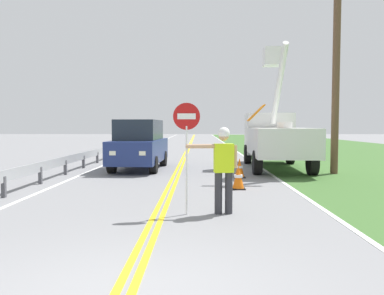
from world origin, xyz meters
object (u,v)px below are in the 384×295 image
(utility_bucket_truck, at_px, (275,136))
(traffic_cone_mid, at_px, (239,168))
(traffic_cone_lead, at_px, (238,178))
(stop_sign_paddle, at_px, (187,133))
(flagger_worker, at_px, (223,164))
(oncoming_suv_nearest, at_px, (140,144))
(utility_pole_near, at_px, (336,55))

(utility_bucket_truck, bearing_deg, traffic_cone_mid, -119.48)
(traffic_cone_lead, bearing_deg, stop_sign_paddle, -113.78)
(flagger_worker, height_order, utility_bucket_truck, utility_bucket_truck)
(utility_bucket_truck, bearing_deg, oncoming_suv_nearest, -172.32)
(stop_sign_paddle, xyz_separation_m, utility_pole_near, (5.50, 6.88, 2.85))
(stop_sign_paddle, distance_m, traffic_cone_mid, 6.10)
(flagger_worker, bearing_deg, stop_sign_paddle, -174.52)
(traffic_cone_lead, bearing_deg, utility_pole_near, 41.98)
(stop_sign_paddle, bearing_deg, traffic_cone_mid, 73.22)
(stop_sign_paddle, xyz_separation_m, utility_bucket_truck, (3.62, 9.06, -0.30))
(traffic_cone_mid, bearing_deg, flagger_worker, -99.60)
(oncoming_suv_nearest, relative_size, traffic_cone_lead, 6.68)
(utility_bucket_truck, xyz_separation_m, traffic_cone_mid, (-1.91, -3.37, -1.07))
(stop_sign_paddle, relative_size, traffic_cone_mid, 3.33)
(stop_sign_paddle, height_order, utility_pole_near, utility_pole_near)
(flagger_worker, distance_m, oncoming_suv_nearest, 8.73)
(oncoming_suv_nearest, height_order, traffic_cone_lead, oncoming_suv_nearest)
(flagger_worker, relative_size, traffic_cone_lead, 2.61)
(utility_bucket_truck, bearing_deg, utility_pole_near, -49.25)
(stop_sign_paddle, bearing_deg, traffic_cone_lead, 66.22)
(utility_pole_near, xyz_separation_m, traffic_cone_mid, (-3.78, -1.20, -4.22))
(flagger_worker, height_order, utility_pole_near, utility_pole_near)
(stop_sign_paddle, height_order, utility_bucket_truck, utility_bucket_truck)
(utility_pole_near, height_order, traffic_cone_lead, utility_pole_near)
(utility_bucket_truck, bearing_deg, stop_sign_paddle, -111.79)
(stop_sign_paddle, height_order, traffic_cone_mid, stop_sign_paddle)
(utility_pole_near, distance_m, traffic_cone_mid, 5.79)
(oncoming_suv_nearest, relative_size, traffic_cone_mid, 6.68)
(stop_sign_paddle, relative_size, utility_pole_near, 0.27)
(flagger_worker, xyz_separation_m, utility_pole_near, (4.73, 6.81, 3.51))
(oncoming_suv_nearest, bearing_deg, utility_pole_near, -10.12)
(oncoming_suv_nearest, bearing_deg, traffic_cone_mid, -33.03)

